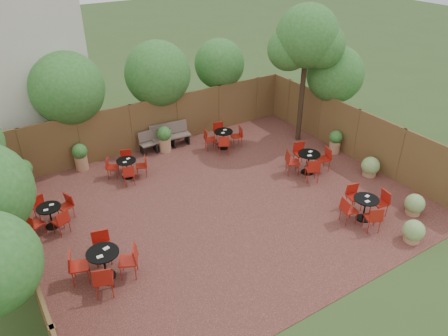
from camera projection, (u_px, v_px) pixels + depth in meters
ground at (222, 204)px, 14.20m from camera, size 80.00×80.00×0.00m
courtyard_paving at (222, 204)px, 14.19m from camera, size 12.00×10.00×0.02m
fence_back at (156, 123)px, 17.36m from camera, size 12.00×0.08×2.00m
fence_left at (21, 244)px, 10.92m from camera, size 0.08×10.00×2.00m
fence_right at (356, 134)px, 16.47m from camera, size 0.08×10.00×2.00m
neighbour_building at (3, 47)px, 15.97m from camera, size 5.00×4.00×8.00m
overhang_foliage at (131, 104)px, 14.55m from camera, size 15.45×10.53×2.66m
courtyard_tree at (307, 41)px, 16.24m from camera, size 2.60×2.50×5.47m
park_bench_left at (156, 140)px, 17.25m from camera, size 1.43×0.51×0.88m
park_bench_right at (170, 135)px, 17.52m from camera, size 1.62×0.69×0.98m
bistro_tables at (208, 189)px, 14.14m from camera, size 10.24×7.93×0.94m
planters at (132, 154)px, 15.91m from camera, size 11.44×4.58×1.18m
low_shrubs at (396, 197)px, 13.95m from camera, size 2.48×3.84×0.71m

